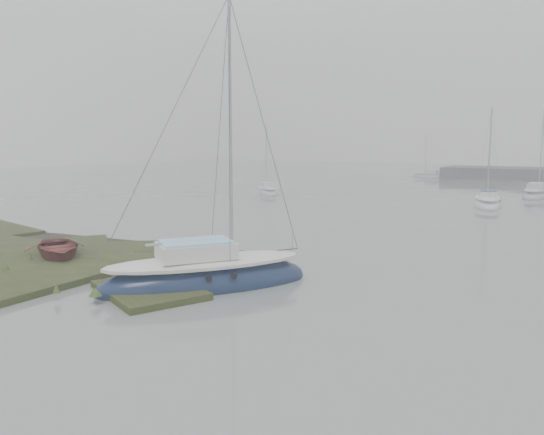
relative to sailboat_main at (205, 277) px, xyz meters
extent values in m
plane|color=slate|center=(-1.49, 29.01, -0.30)|extent=(160.00, 160.00, 0.00)
ellipsoid|color=#101D3A|center=(0.01, 0.01, -0.18)|extent=(5.94, 6.80, 1.66)
ellipsoid|color=silver|center=(0.01, 0.01, 0.48)|extent=(5.05, 5.83, 0.47)
cube|color=silver|center=(-0.17, -0.22, 0.89)|extent=(2.59, 2.75, 0.49)
cube|color=#92CAE9|center=(-0.17, -0.22, 1.17)|extent=(2.39, 2.54, 0.08)
cylinder|color=#939399|center=(0.54, 0.71, 4.73)|extent=(0.11, 0.11, 7.82)
cylinder|color=#939399|center=(-0.29, -0.38, 1.17)|extent=(1.73, 2.23, 0.09)
ellipsoid|color=silver|center=(4.52, 27.42, -0.21)|extent=(2.76, 5.66, 1.32)
ellipsoid|color=silver|center=(4.52, 27.42, 0.32)|extent=(2.28, 4.91, 0.37)
cube|color=silver|center=(4.56, 27.19, 0.65)|extent=(1.49, 2.04, 0.39)
cube|color=navy|center=(4.56, 27.19, 0.86)|extent=(1.38, 1.88, 0.06)
cylinder|color=#939399|center=(4.39, 28.10, 3.69)|extent=(0.09, 0.09, 6.20)
cylinder|color=#939399|center=(4.59, 27.04, 0.86)|extent=(0.47, 2.15, 0.07)
ellipsoid|color=silver|center=(-14.08, 27.86, -0.22)|extent=(4.21, 4.65, 1.15)
ellipsoid|color=white|center=(-14.08, 27.86, 0.24)|extent=(3.59, 3.98, 0.32)
cube|color=white|center=(-13.95, 27.71, 0.53)|extent=(1.82, 1.90, 0.34)
cube|color=silver|center=(-13.95, 27.71, 0.72)|extent=(1.68, 1.75, 0.05)
cylinder|color=#939399|center=(-14.46, 28.33, 3.19)|extent=(0.07, 0.07, 5.42)
cylinder|color=#939399|center=(-13.86, 27.60, 0.72)|extent=(1.25, 1.50, 0.06)
ellipsoid|color=#A9ACB2|center=(7.13, 36.51, -0.20)|extent=(2.52, 5.75, 1.35)
ellipsoid|color=silver|center=(7.13, 36.51, 0.34)|extent=(2.06, 4.99, 0.38)
cube|color=silver|center=(7.09, 36.28, 0.67)|extent=(1.42, 2.04, 0.40)
cube|color=#B0B4BC|center=(7.09, 36.28, 0.89)|extent=(1.32, 1.87, 0.06)
cylinder|color=#939399|center=(7.22, 37.22, 3.79)|extent=(0.09, 0.09, 6.35)
cylinder|color=#939399|center=(7.07, 36.12, 0.89)|extent=(0.35, 2.21, 0.07)
ellipsoid|color=silver|center=(-7.03, 58.20, -0.22)|extent=(4.51, 1.50, 1.09)
ellipsoid|color=silver|center=(-7.03, 58.20, 0.21)|extent=(3.93, 1.20, 0.31)
cube|color=silver|center=(-6.83, 58.20, 0.48)|extent=(1.55, 0.97, 0.32)
cube|color=#ABB2B7|center=(-6.83, 58.20, 0.66)|extent=(1.42, 0.91, 0.05)
cylinder|color=#939399|center=(-7.60, 58.20, 3.01)|extent=(0.07, 0.07, 5.14)
cylinder|color=#939399|center=(-6.70, 58.20, 0.66)|extent=(1.80, 0.07, 0.06)
imported|color=maroon|center=(-7.06, 0.01, 0.25)|extent=(3.90, 3.61, 0.66)
camera|label=1|loc=(10.04, -13.13, 4.22)|focal=35.00mm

